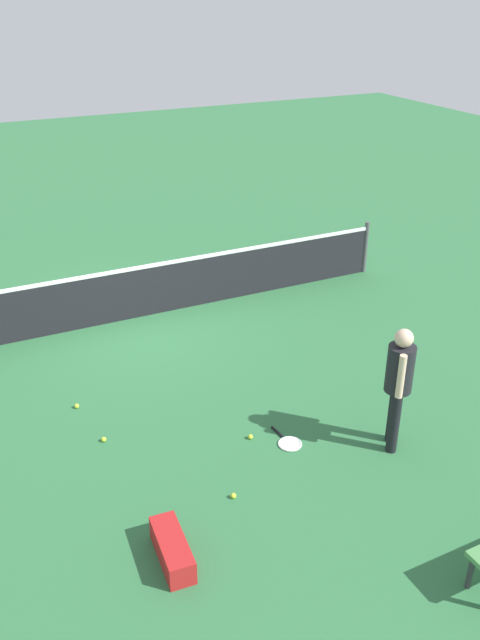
# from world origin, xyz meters

# --- Properties ---
(ground_plane) EXTENTS (40.00, 40.00, 0.00)m
(ground_plane) POSITION_xyz_m (0.00, 0.00, 0.00)
(ground_plane) COLOR #2D6B3D
(court_net) EXTENTS (10.09, 0.09, 1.07)m
(court_net) POSITION_xyz_m (0.00, 0.00, 0.50)
(court_net) COLOR #4C4C51
(court_net) RESTS_ON ground_plane
(player_near_side) EXTENTS (0.47, 0.48, 1.70)m
(player_near_side) POSITION_xyz_m (1.98, -4.95, 1.01)
(player_near_side) COLOR black
(player_near_side) RESTS_ON ground_plane
(tennis_racket_near_player) EXTENTS (0.34, 0.60, 0.03)m
(tennis_racket_near_player) POSITION_xyz_m (0.80, -4.35, 0.01)
(tennis_racket_near_player) COLOR white
(tennis_racket_near_player) RESTS_ON ground_plane
(tennis_ball_near_player) EXTENTS (0.07, 0.07, 0.07)m
(tennis_ball_near_player) POSITION_xyz_m (-1.51, -2.36, 0.03)
(tennis_ball_near_player) COLOR #C6E033
(tennis_ball_near_player) RESTS_ON ground_plane
(tennis_ball_by_net) EXTENTS (0.07, 0.07, 0.07)m
(tennis_ball_by_net) POSITION_xyz_m (-1.37, -3.27, 0.03)
(tennis_ball_by_net) COLOR #C6E033
(tennis_ball_by_net) RESTS_ON ground_plane
(tennis_ball_midcourt) EXTENTS (0.07, 0.07, 0.07)m
(tennis_ball_midcourt) POSITION_xyz_m (-0.28, -4.97, 0.03)
(tennis_ball_midcourt) COLOR #C6E033
(tennis_ball_midcourt) RESTS_ON ground_plane
(tennis_ball_baseline) EXTENTS (0.07, 0.07, 0.07)m
(tennis_ball_baseline) POSITION_xyz_m (0.39, -4.05, 0.03)
(tennis_ball_baseline) COLOR #C6E033
(tennis_ball_baseline) RESTS_ON ground_plane
(equipment_bag) EXTENTS (0.33, 0.82, 0.28)m
(equipment_bag) POSITION_xyz_m (-1.24, -5.50, 0.14)
(equipment_bag) COLOR #B21E1E
(equipment_bag) RESTS_ON ground_plane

